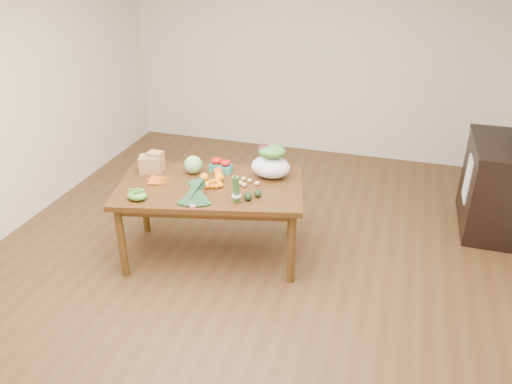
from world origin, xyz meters
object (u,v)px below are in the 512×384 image
(cabbage, at_px, (193,165))
(kale_bunch, at_px, (194,193))
(paper_bag, at_px, (151,162))
(cabinet, at_px, (492,186))
(mandarin_cluster, at_px, (214,182))
(salad_bag, at_px, (271,163))
(asparagus_bundle, at_px, (236,189))
(dining_table, at_px, (212,221))

(cabbage, bearing_deg, kale_bunch, -66.00)
(paper_bag, bearing_deg, cabbage, 11.87)
(cabbage, xyz_separation_m, kale_bunch, (0.23, -0.52, -0.01))
(paper_bag, xyz_separation_m, cabbage, (0.40, 0.08, -0.01))
(cabinet, distance_m, mandarin_cluster, 2.88)
(salad_bag, bearing_deg, asparagus_bundle, -104.57)
(paper_bag, height_order, asparagus_bundle, asparagus_bundle)
(dining_table, height_order, salad_bag, salad_bag)
(cabinet, bearing_deg, mandarin_cluster, -152.00)
(dining_table, bearing_deg, mandarin_cluster, -33.50)
(dining_table, height_order, kale_bunch, kale_bunch)
(dining_table, height_order, asparagus_bundle, asparagus_bundle)
(dining_table, relative_size, cabinet, 1.62)
(mandarin_cluster, height_order, asparagus_bundle, asparagus_bundle)
(salad_bag, bearing_deg, kale_bunch, -126.94)
(cabbage, height_order, mandarin_cluster, cabbage)
(cabinet, xyz_separation_m, salad_bag, (-2.09, -1.01, 0.42))
(dining_table, height_order, cabinet, cabinet)
(salad_bag, bearing_deg, cabbage, -169.85)
(cabinet, relative_size, cabbage, 5.94)
(mandarin_cluster, distance_m, asparagus_bundle, 0.38)
(cabinet, distance_m, cabbage, 3.05)
(cabbage, height_order, kale_bunch, cabbage)
(cabinet, height_order, kale_bunch, cabinet)
(salad_bag, bearing_deg, dining_table, -146.31)
(cabbage, relative_size, asparagus_bundle, 0.69)
(salad_bag, bearing_deg, mandarin_cluster, -142.48)
(kale_bunch, bearing_deg, mandarin_cluster, 67.52)
(asparagus_bundle, bearing_deg, kale_bunch, -178.51)
(kale_bunch, bearing_deg, cabinet, 19.66)
(paper_bag, height_order, cabbage, paper_bag)
(paper_bag, distance_m, salad_bag, 1.14)
(paper_bag, xyz_separation_m, asparagus_bundle, (0.97, -0.35, 0.03))
(mandarin_cluster, distance_m, kale_bunch, 0.32)
(paper_bag, bearing_deg, kale_bunch, -34.70)
(salad_bag, bearing_deg, paper_bag, -169.24)
(cabbage, relative_size, mandarin_cluster, 0.95)
(dining_table, xyz_separation_m, salad_bag, (0.48, 0.32, 0.52))
(paper_bag, relative_size, salad_bag, 0.74)
(asparagus_bundle, bearing_deg, cabbage, 130.01)
(dining_table, bearing_deg, kale_bunch, -104.73)
(dining_table, distance_m, kale_bunch, 0.56)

